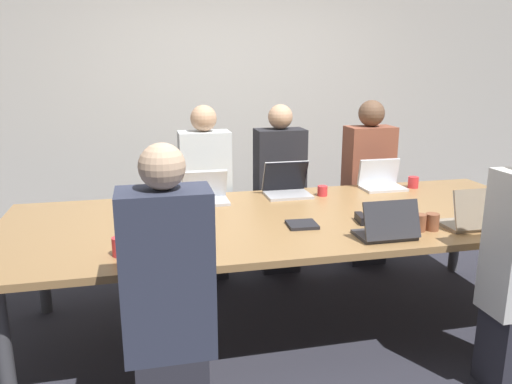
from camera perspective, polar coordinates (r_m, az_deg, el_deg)
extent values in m
plane|color=#2D2D38|center=(3.54, 3.58, -14.56)|extent=(24.00, 24.00, 0.00)
cube|color=beige|center=(5.07, -2.74, 10.83)|extent=(12.00, 0.06, 2.80)
cube|color=#9E7547|center=(3.25, 3.78, -3.14)|extent=(3.63, 1.42, 0.04)
cylinder|color=#4C4C51|center=(2.88, -26.92, -15.39)|extent=(0.08, 0.08, 0.72)
cylinder|color=#4C4C51|center=(3.82, -23.26, -7.61)|extent=(0.08, 0.08, 0.72)
cylinder|color=#4C4C51|center=(4.53, 21.91, -4.10)|extent=(0.08, 0.08, 0.72)
cube|color=gray|center=(3.30, 22.89, -3.45)|extent=(0.30, 0.23, 0.02)
cube|color=gray|center=(3.20, 24.10, -1.80)|extent=(0.31, 0.07, 0.23)
cube|color=silver|center=(3.20, 23.98, -1.80)|extent=(0.30, 0.07, 0.23)
cylinder|color=brown|center=(3.14, 19.48, -3.24)|extent=(0.08, 0.08, 0.10)
cube|color=silver|center=(4.05, 14.33, 0.41)|extent=(0.33, 0.21, 0.02)
cube|color=silver|center=(4.11, 13.82, 2.28)|extent=(0.34, 0.05, 0.21)
cube|color=silver|center=(4.10, 13.89, 2.23)|extent=(0.33, 0.05, 0.21)
cube|color=#2D2D38|center=(4.56, 12.29, -5.02)|extent=(0.32, 0.24, 0.45)
cube|color=brown|center=(4.40, 12.71, 2.42)|extent=(0.40, 0.24, 0.76)
sphere|color=brown|center=(4.32, 13.06, 8.75)|extent=(0.22, 0.22, 0.22)
cylinder|color=red|center=(4.17, 17.53, 1.07)|extent=(0.08, 0.08, 0.09)
cube|color=#B7B7BC|center=(3.73, 3.67, -0.34)|extent=(0.33, 0.25, 0.02)
cube|color=#B7B7BC|center=(3.78, 3.33, 1.87)|extent=(0.34, 0.11, 0.24)
cube|color=black|center=(3.77, 3.37, 1.77)|extent=(0.33, 0.11, 0.23)
cube|color=#2D2D38|center=(4.29, 2.62, -5.92)|extent=(0.32, 0.24, 0.45)
cube|color=#232328|center=(4.12, 2.72, 1.96)|extent=(0.40, 0.24, 0.76)
sphere|color=tan|center=(4.04, 2.80, 8.58)|extent=(0.20, 0.20, 0.20)
cylinder|color=red|center=(3.77, 7.60, 0.13)|extent=(0.07, 0.07, 0.08)
cube|color=#B7B7BC|center=(3.56, -5.71, -1.13)|extent=(0.32, 0.22, 0.02)
cube|color=#B7B7BC|center=(3.60, -5.91, 0.98)|extent=(0.32, 0.10, 0.21)
cube|color=silver|center=(3.59, -5.89, 0.88)|extent=(0.32, 0.10, 0.21)
cube|color=#2D2D38|center=(4.17, -5.63, -6.59)|extent=(0.32, 0.24, 0.45)
cube|color=silver|center=(4.00, -5.84, 1.51)|extent=(0.40, 0.24, 0.76)
sphere|color=tan|center=(3.92, -6.02, 8.38)|extent=(0.21, 0.21, 0.21)
cube|color=#333338|center=(2.96, 14.42, -4.76)|extent=(0.32, 0.21, 0.02)
cube|color=#333338|center=(2.86, 15.29, -3.10)|extent=(0.33, 0.08, 0.21)
cube|color=black|center=(2.87, 15.19, -3.12)|extent=(0.32, 0.08, 0.20)
cylinder|color=brown|center=(3.11, 18.14, -3.33)|extent=(0.08, 0.08, 0.10)
cube|color=silver|center=(2.66, -9.11, -6.67)|extent=(0.32, 0.23, 0.02)
cube|color=silver|center=(2.54, -9.08, -4.83)|extent=(0.33, 0.08, 0.22)
cube|color=black|center=(2.55, -9.09, -4.83)|extent=(0.32, 0.08, 0.22)
cube|color=#33384C|center=(2.24, -10.12, -9.16)|extent=(0.40, 0.24, 0.76)
sphere|color=beige|center=(2.09, -10.70, 2.89)|extent=(0.20, 0.20, 0.20)
cylinder|color=red|center=(2.67, -15.26, -6.03)|extent=(0.08, 0.08, 0.10)
cube|color=black|center=(3.18, 11.91, -2.99)|extent=(0.06, 0.15, 0.05)
cube|color=#232328|center=(3.06, 5.28, -3.73)|extent=(0.19, 0.18, 0.02)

